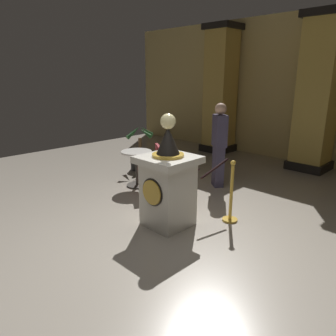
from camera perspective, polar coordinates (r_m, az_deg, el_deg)
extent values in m
plane|color=#9E9384|center=(4.49, -0.95, -13.01)|extent=(12.96, 12.96, 0.00)
cube|color=tan|center=(8.71, 26.63, 12.38)|extent=(12.96, 0.16, 3.71)
cube|color=beige|center=(4.76, 0.00, -4.78)|extent=(0.62, 0.62, 0.98)
cube|color=beige|center=(4.59, 0.00, 1.50)|extent=(0.78, 0.78, 0.10)
cylinder|color=gold|center=(4.51, -2.92, -4.44)|extent=(0.36, 0.03, 0.36)
cylinder|color=black|center=(4.51, -2.83, -4.41)|extent=(0.41, 0.01, 0.41)
cylinder|color=gold|center=(4.57, 0.00, 2.35)|extent=(0.47, 0.47, 0.04)
cone|color=black|center=(4.53, 0.00, 5.03)|extent=(0.34, 0.34, 0.40)
cylinder|color=gold|center=(4.49, 0.00, 7.36)|extent=(0.03, 0.03, 0.05)
sphere|color=beige|center=(4.48, 0.00, 8.40)|extent=(0.22, 0.22, 0.22)
cylinder|color=gold|center=(5.15, 11.05, -9.10)|extent=(0.24, 0.24, 0.03)
cylinder|color=gold|center=(4.98, 11.33, -4.55)|extent=(0.05, 0.05, 0.90)
sphere|color=gold|center=(4.83, 11.65, 0.91)|extent=(0.08, 0.08, 0.08)
cylinder|color=gold|center=(5.93, 0.47, -5.30)|extent=(0.24, 0.24, 0.03)
cylinder|color=gold|center=(5.77, 0.48, -0.86)|extent=(0.05, 0.05, 0.99)
sphere|color=gold|center=(5.64, 0.50, 4.33)|extent=(0.08, 0.08, 0.08)
cylinder|color=black|center=(5.06, 8.46, -0.05)|extent=(0.05, 0.67, 0.21)
cylinder|color=black|center=(5.47, 2.94, 1.35)|extent=(0.05, 0.67, 0.21)
sphere|color=black|center=(5.28, 5.56, -0.26)|extent=(0.04, 0.04, 0.04)
cube|color=black|center=(9.73, 8.94, 3.67)|extent=(0.82, 0.82, 0.20)
cube|color=gold|center=(9.51, 9.39, 13.59)|extent=(0.71, 0.71, 3.56)
cube|color=black|center=(9.58, 9.90, 23.78)|extent=(0.86, 0.86, 0.16)
cube|color=black|center=(8.47, 23.99, 0.54)|extent=(0.87, 0.87, 0.20)
cube|color=gold|center=(8.22, 25.36, 11.87)|extent=(0.76, 0.76, 3.56)
cube|color=black|center=(8.31, 26.90, 23.57)|extent=(0.91, 0.91, 0.16)
cylinder|color=black|center=(7.71, -4.97, 1.16)|extent=(0.47, 0.47, 0.38)
cylinder|color=brown|center=(7.62, -5.05, 3.97)|extent=(0.08, 0.08, 0.39)
cone|color=#265928|center=(7.41, -4.13, 6.36)|extent=(0.39, 0.11, 0.23)
cone|color=#265928|center=(7.65, -3.89, 6.68)|extent=(0.14, 0.37, 0.32)
cone|color=#265928|center=(7.70, -5.94, 6.70)|extent=(0.38, 0.13, 0.30)
cone|color=#265928|center=(7.44, -6.31, 6.35)|extent=(0.12, 0.38, 0.29)
cube|color=#383347|center=(6.54, 9.00, 0.30)|extent=(0.33, 0.31, 0.84)
cube|color=#383347|center=(6.37, 9.29, 6.63)|extent=(0.42, 0.39, 0.63)
sphere|color=tan|center=(6.32, 9.47, 10.45)|extent=(0.23, 0.23, 0.23)
cylinder|color=#332D28|center=(6.60, -5.53, -3.09)|extent=(0.44, 0.44, 0.03)
cylinder|color=#332D28|center=(6.49, -5.61, -0.19)|extent=(0.06, 0.06, 0.73)
cylinder|color=silver|center=(6.40, -5.70, 2.92)|extent=(0.62, 0.62, 0.03)
cylinder|color=black|center=(6.18, -5.01, -2.39)|extent=(0.03, 0.03, 0.45)
cylinder|color=black|center=(5.88, -4.66, -3.38)|extent=(0.03, 0.03, 0.45)
cylinder|color=black|center=(6.22, -2.08, -2.22)|extent=(0.03, 0.03, 0.45)
cylinder|color=black|center=(5.92, -1.58, -3.18)|extent=(0.03, 0.03, 0.45)
cube|color=maroon|center=(5.97, -3.37, -0.47)|extent=(0.56, 0.56, 0.06)
cube|color=maroon|center=(5.92, -1.78, 1.99)|extent=(0.36, 0.26, 0.45)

